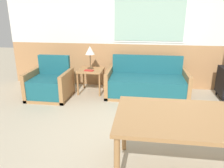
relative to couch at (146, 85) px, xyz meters
The scene contains 8 objects.
ground_plane 2.01m from the couch, 85.63° to the right, with size 16.00×16.00×0.00m, color #B2A58C.
wall_back 1.28m from the couch, 77.16° to the left, with size 7.20×0.09×2.70m.
couch is the anchor object (origin of this frame).
armchair 2.12m from the couch, 169.26° to the right, with size 0.87×0.79×0.88m.
side_table 1.29m from the couch, behind, with size 0.56×0.56×0.54m.
table_lamp 1.48m from the couch, behind, with size 0.21×0.21×0.52m.
book_stack 1.32m from the couch, behind, with size 0.22×0.13×0.02m.
dining_table 2.57m from the couch, 80.13° to the right, with size 1.62×0.95×0.76m.
Camera 1 is at (-0.27, -2.66, 1.80)m, focal length 35.00 mm.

